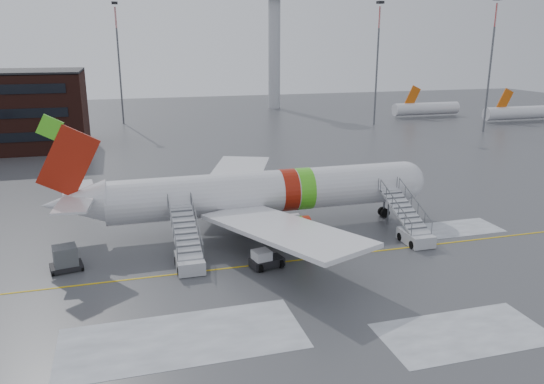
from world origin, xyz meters
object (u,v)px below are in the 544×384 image
object	(u,v)px
airliner	(256,193)
pushback_tug	(265,260)
airstair_fwd	(412,229)
uld_container	(66,259)
airstair_aft	(188,252)

from	to	relation	value
airliner	pushback_tug	xyz separation A→B (m)	(-1.48, -8.57, -2.79)
airstair_fwd	pushback_tug	bearing A→B (deg)	-171.51
uld_container	airstair_aft	bearing A→B (deg)	-10.35
airstair_aft	pushback_tug	distance (m)	5.94
uld_container	airstair_fwd	bearing A→B (deg)	-3.32
airliner	airstair_fwd	xyz separation A→B (m)	(12.17, -6.54, -2.35)
airliner	airstair_aft	distance (m)	9.89
pushback_tug	airliner	bearing A→B (deg)	80.19
airliner	uld_container	xyz separation A→B (m)	(-16.00, -4.90, -2.54)
airliner	uld_container	distance (m)	16.93
airliner	airstair_fwd	distance (m)	14.02
airstair_fwd	uld_container	distance (m)	28.22
airstair_aft	uld_container	world-z (taller)	airstair_aft
pushback_tug	airstair_aft	bearing A→B (deg)	159.87
airliner	pushback_tug	distance (m)	9.14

